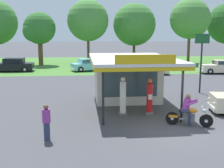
# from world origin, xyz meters

# --- Properties ---
(ground_plane) EXTENTS (300.00, 300.00, 0.00)m
(ground_plane) POSITION_xyz_m (0.00, 0.00, 0.00)
(ground_plane) COLOR #424247
(grass_verge_strip) EXTENTS (120.00, 24.00, 0.01)m
(grass_verge_strip) POSITION_xyz_m (0.00, 30.00, 0.00)
(grass_verge_strip) COLOR #477A33
(grass_verge_strip) RESTS_ON ground
(service_station_kiosk) EXTENTS (4.85, 7.73, 3.46)m
(service_station_kiosk) POSITION_xyz_m (-1.34, 5.96, 1.76)
(service_station_kiosk) COLOR beige
(service_station_kiosk) RESTS_ON ground
(gas_pump_nearside) EXTENTS (0.44, 0.44, 2.11)m
(gas_pump_nearside) POSITION_xyz_m (-2.08, 2.85, 0.97)
(gas_pump_nearside) COLOR slate
(gas_pump_nearside) RESTS_ON ground
(gas_pump_offside) EXTENTS (0.44, 0.44, 1.98)m
(gas_pump_offside) POSITION_xyz_m (-0.59, 2.85, 0.90)
(gas_pump_offside) COLOR slate
(gas_pump_offside) RESTS_ON ground
(motorcycle_with_rider) EXTENTS (2.11, 1.01, 1.58)m
(motorcycle_with_rider) POSITION_xyz_m (0.78, 0.51, 0.65)
(motorcycle_with_rider) COLOR black
(motorcycle_with_rider) RESTS_ON ground
(parked_car_back_row_centre_right) EXTENTS (5.11, 3.11, 1.45)m
(parked_car_back_row_centre_right) POSITION_xyz_m (-3.27, 21.98, 0.67)
(parked_car_back_row_centre_right) COLOR #7AC6D1
(parked_car_back_row_centre_right) RESTS_ON ground
(parked_car_second_row_spare) EXTENTS (5.43, 1.99, 1.57)m
(parked_car_second_row_spare) POSITION_xyz_m (-12.57, 22.13, 0.72)
(parked_car_second_row_spare) COLOR black
(parked_car_second_row_spare) RESTS_ON ground
(parked_car_back_row_left) EXTENTS (4.98, 2.25, 1.50)m
(parked_car_back_row_left) POSITION_xyz_m (11.35, 18.06, 0.69)
(parked_car_back_row_left) COLOR beige
(parked_car_back_row_left) RESTS_ON ground
(parked_car_back_row_right) EXTENTS (5.66, 2.78, 1.45)m
(parked_car_back_row_right) POSITION_xyz_m (2.61, 18.41, 0.66)
(parked_car_back_row_right) COLOR beige
(parked_car_back_row_right) RESTS_ON ground
(bystander_admiring_sedan) EXTENTS (0.39, 0.39, 1.77)m
(bystander_admiring_sedan) POSITION_xyz_m (-1.95, 12.23, 0.96)
(bystander_admiring_sedan) COLOR brown
(bystander_admiring_sedan) RESTS_ON ground
(bystander_strolling_foreground) EXTENTS (0.34, 0.34, 1.55)m
(bystander_strolling_foreground) POSITION_xyz_m (-5.81, -0.71, 0.81)
(bystander_strolling_foreground) COLOR #2D3351
(bystander_strolling_foreground) RESTS_ON ground
(tree_oak_right) EXTENTS (6.72, 6.72, 9.19)m
(tree_oak_right) POSITION_xyz_m (4.17, 33.08, 5.72)
(tree_oak_right) COLOR brown
(tree_oak_right) RESTS_ON ground
(tree_oak_far_right) EXTENTS (4.45, 4.45, 7.39)m
(tree_oak_far_right) POSITION_xyz_m (-10.25, 28.87, 5.03)
(tree_oak_far_right) COLOR brown
(tree_oak_far_right) RESTS_ON ground
(tree_oak_centre) EXTENTS (5.89, 5.89, 9.51)m
(tree_oak_centre) POSITION_xyz_m (11.68, 29.31, 6.55)
(tree_oak_centre) COLOR brown
(tree_oak_centre) RESTS_ON ground
(tree_oak_far_left) EXTENTS (6.12, 6.12, 9.38)m
(tree_oak_far_left) POSITION_xyz_m (-3.30, 30.95, 6.31)
(tree_oak_far_left) COLOR brown
(tree_oak_far_left) RESTS_ON ground
(roadside_pole_sign) EXTENTS (1.10, 0.12, 4.41)m
(roadside_pole_sign) POSITION_xyz_m (4.53, 8.02, 3.03)
(roadside_pole_sign) COLOR black
(roadside_pole_sign) RESTS_ON ground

